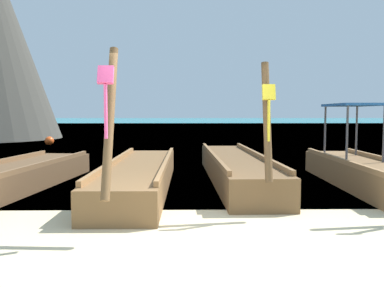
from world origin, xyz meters
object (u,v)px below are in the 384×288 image
Objects in this scene: longtail_boat_turquoise_ribbon at (362,171)px; mooring_buoy_near at (49,141)px; longtail_boat_pink_ribbon at (140,176)px; longtail_boat_yellow_ribbon at (235,168)px; longtail_boat_orange_ribbon at (12,178)px.

mooring_buoy_near is (-10.89, 11.91, -0.12)m from longtail_boat_turquoise_ribbon.
longtail_boat_pink_ribbon is 1.23× the size of longtail_boat_turquoise_ribbon.
longtail_boat_yellow_ribbon is at bearing 24.73° from longtail_boat_pink_ribbon.
longtail_boat_turquoise_ribbon is (7.68, 0.38, 0.08)m from longtail_boat_orange_ribbon.
longtail_boat_orange_ribbon is at bearing -166.39° from longtail_boat_yellow_ribbon.
mooring_buoy_near is at bearing 126.20° from longtail_boat_yellow_ribbon.
longtail_boat_yellow_ribbon is (2.21, 1.02, 0.02)m from longtail_boat_pink_ribbon.
longtail_boat_orange_ribbon reaches higher than mooring_buoy_near.
longtail_boat_pink_ribbon is 4.98m from longtail_boat_turquoise_ribbon.
longtail_boat_pink_ribbon is 2.43m from longtail_boat_yellow_ribbon.
longtail_boat_turquoise_ribbon is 12.64× the size of mooring_buoy_near.
mooring_buoy_near is at bearing 104.63° from longtail_boat_orange_ribbon.
longtail_boat_turquoise_ribbon reaches higher than longtail_boat_pink_ribbon.
longtail_boat_turquoise_ribbon reaches higher than longtail_boat_orange_ribbon.
longtail_boat_orange_ribbon is at bearing -176.35° from longtail_boat_pink_ribbon.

